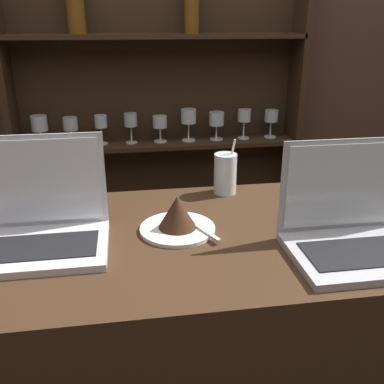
# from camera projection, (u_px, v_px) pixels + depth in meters

# --- Properties ---
(back_wall) EXTENTS (7.00, 0.06, 2.70)m
(back_wall) POSITION_uv_depth(u_px,v_px,m) (173.00, 75.00, 2.02)
(back_wall) COLOR #4C3328
(back_wall) RESTS_ON ground_plane
(back_shelf) EXTENTS (1.32, 0.18, 1.91)m
(back_shelf) POSITION_uv_depth(u_px,v_px,m) (159.00, 152.00, 2.07)
(back_shelf) COLOR #332114
(back_shelf) RESTS_ON ground_plane
(laptop_near) EXTENTS (0.31, 0.22, 0.25)m
(laptop_near) POSITION_uv_depth(u_px,v_px,m) (40.00, 222.00, 1.01)
(laptop_near) COLOR silver
(laptop_near) RESTS_ON bar_counter
(laptop_far) EXTENTS (0.34, 0.23, 0.25)m
(laptop_far) POSITION_uv_depth(u_px,v_px,m) (360.00, 227.00, 0.99)
(laptop_far) COLOR #ADADB2
(laptop_far) RESTS_ON bar_counter
(cake_plate) EXTENTS (0.19, 0.19, 0.09)m
(cake_plate) POSITION_uv_depth(u_px,v_px,m) (177.00, 218.00, 1.08)
(cake_plate) COLOR white
(cake_plate) RESTS_ON bar_counter
(water_glass) EXTENTS (0.07, 0.07, 0.17)m
(water_glass) POSITION_uv_depth(u_px,v_px,m) (225.00, 174.00, 1.31)
(water_glass) COLOR silver
(water_glass) RESTS_ON bar_counter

